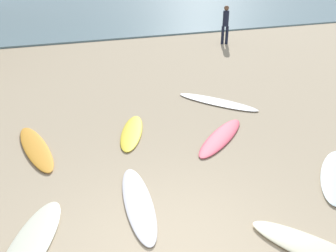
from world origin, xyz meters
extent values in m
plane|color=tan|center=(0.00, 0.00, 0.00)|extent=(120.00, 120.00, 0.00)
cube|color=slate|center=(0.00, 34.32, 0.04)|extent=(120.00, 40.00, 0.08)
ellipsoid|color=#E0455B|center=(2.40, 2.88, 0.03)|extent=(2.04, 1.83, 0.06)
ellipsoid|color=white|center=(3.37, 4.89, 0.03)|extent=(1.93, 2.35, 0.06)
ellipsoid|color=silver|center=(-1.88, 0.84, 0.03)|extent=(1.36, 2.05, 0.07)
ellipsoid|color=yellow|center=(0.52, 3.87, 0.03)|extent=(1.19, 1.98, 0.06)
ellipsoid|color=gold|center=(-1.68, 3.87, 0.04)|extent=(0.89, 2.41, 0.08)
ellipsoid|color=#F1E8C1|center=(1.98, -0.79, 0.04)|extent=(1.54, 1.98, 0.09)
ellipsoid|color=silver|center=(-0.11, 1.22, 0.03)|extent=(0.75, 2.23, 0.06)
cylinder|color=#191E33|center=(7.21, 11.62, 0.42)|extent=(0.14, 0.14, 0.84)
cylinder|color=#191E33|center=(7.39, 11.54, 0.42)|extent=(0.14, 0.14, 0.84)
cylinder|color=#191E33|center=(7.30, 11.58, 1.20)|extent=(0.37, 0.37, 0.70)
sphere|color=brown|center=(7.30, 11.58, 1.66)|extent=(0.23, 0.23, 0.23)
camera|label=1|loc=(-1.42, -3.64, 3.89)|focal=38.28mm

